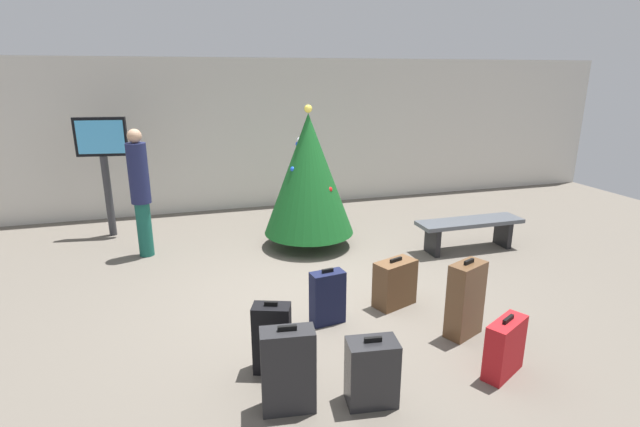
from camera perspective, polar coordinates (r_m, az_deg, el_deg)
The scene contains 13 objects.
ground_plane at distance 5.95m, azimuth -0.92°, elevation -9.75°, with size 16.00×16.00×0.00m, color #665E54.
back_wall at distance 9.62m, azimuth -8.07°, elevation 9.32°, with size 16.00×0.20×2.91m, color beige.
holiday_tree at distance 7.25m, azimuth -1.38°, elevation 4.70°, with size 1.39×1.39×2.19m.
flight_info_kiosk at distance 8.47m, azimuth -24.54°, elevation 6.35°, with size 0.80×0.20×1.96m.
waiting_bench at distance 7.62m, azimuth 17.47°, elevation -1.57°, with size 1.66×0.44×0.48m.
traveller_0 at distance 7.35m, azimuth -20.74°, elevation 2.73°, with size 0.36×0.36×1.88m.
suitcase_0 at distance 4.12m, azimuth 6.23°, elevation -18.38°, with size 0.44×0.31×0.61m.
suitcase_1 at distance 4.73m, azimuth 21.26°, elevation -14.74°, with size 0.50×0.38×0.57m.
suitcase_2 at distance 4.46m, azimuth -5.76°, elevation -14.66°, with size 0.38×0.30×0.70m.
suitcase_3 at distance 5.17m, azimuth 17.03°, elevation -9.84°, with size 0.45×0.35×0.84m.
suitcase_4 at distance 5.23m, azimuth 0.91°, elevation -10.03°, with size 0.39×0.23×0.63m.
suitcase_5 at distance 3.99m, azimuth -3.85°, elevation -18.23°, with size 0.45×0.26×0.76m.
suitcase_6 at distance 5.67m, azimuth 8.96°, elevation -8.25°, with size 0.55×0.41×0.59m.
Camera 1 is at (-1.45, -5.14, 2.63)m, focal length 26.71 mm.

